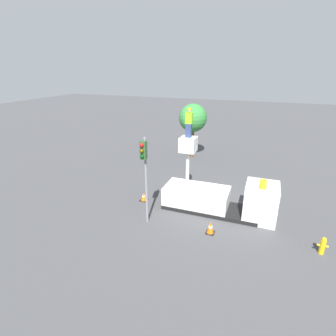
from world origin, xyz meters
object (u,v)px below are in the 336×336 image
worker (189,123)px  tree_left_bg (193,118)px  bucket_truck (219,198)px  traffic_cone_curbside (210,228)px  traffic_light_pole (144,165)px  traffic_cone_rear (144,197)px  fire_hydrant (323,246)px

worker → tree_left_bg: bearing=103.9°
tree_left_bg → bucket_truck: bearing=-64.9°
traffic_cone_curbside → traffic_light_pole: bearing=-175.4°
tree_left_bg → traffic_cone_curbside: bearing=-69.6°
traffic_cone_rear → tree_left_bg: (0.53, 10.22, 3.69)m
worker → fire_hydrant: worker is taller
worker → tree_left_bg: size_ratio=0.32×
traffic_cone_rear → traffic_cone_curbside: size_ratio=0.84×
traffic_cone_curbside → worker: bearing=130.3°
worker → traffic_light_pole: worker is taller
traffic_light_pole → traffic_cone_rear: (-1.34, 2.44, -3.40)m
worker → bucket_truck: bearing=0.0°
worker → fire_hydrant: size_ratio=1.86×
traffic_light_pole → traffic_cone_curbside: size_ratio=7.38×
bucket_truck → traffic_light_pole: (-3.78, -2.84, 2.76)m
traffic_light_pole → fire_hydrant: bearing=3.4°
bucket_truck → traffic_cone_rear: size_ratio=11.81×
bucket_truck → tree_left_bg: tree_left_bg is taller
worker → traffic_cone_rear: 6.07m
fire_hydrant → traffic_cone_curbside: size_ratio=1.33×
tree_left_bg → fire_hydrant: bearing=-50.1°
traffic_cone_curbside → traffic_cone_rear: bearing=157.4°
worker → traffic_cone_curbside: (2.15, -2.54, -5.22)m
traffic_cone_rear → traffic_cone_curbside: bearing=-22.6°
fire_hydrant → traffic_cone_rear: fire_hydrant is taller
traffic_cone_rear → tree_left_bg: size_ratio=0.11×
fire_hydrant → tree_left_bg: tree_left_bg is taller
bucket_truck → worker: (-2.15, 0.00, 4.64)m
traffic_light_pole → traffic_cone_rear: traffic_light_pole is taller
worker → traffic_light_pole: bearing=-119.9°
bucket_truck → fire_hydrant: 6.00m
fire_hydrant → worker: bearing=163.4°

